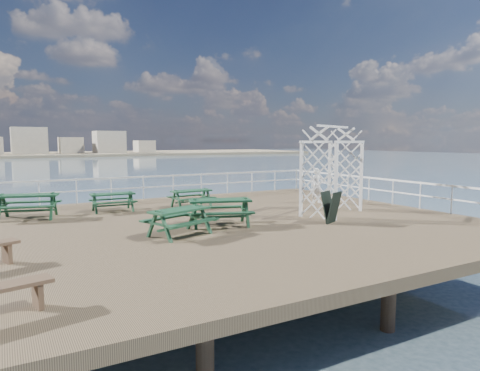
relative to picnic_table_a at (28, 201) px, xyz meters
name	(u,v)px	position (x,y,z in m)	size (l,w,h in m)	color
ground	(204,228)	(4.99, -3.96, -0.77)	(18.00, 14.00, 0.30)	brown
sea_backdrop	(66,151)	(17.53, 130.11, -1.12)	(300.00, 300.00, 9.20)	#415A6E
railing	(174,190)	(4.92, -1.39, 0.26)	(17.77, 13.76, 1.10)	white
picnic_table_a	(28,201)	(0.00, 0.00, 0.00)	(2.34, 2.07, 0.96)	#163D24
picnic_table_b	(113,198)	(2.96, 0.13, -0.11)	(1.69, 1.39, 0.79)	#163D24
picnic_table_c	(191,195)	(6.02, -0.40, -0.11)	(1.72, 1.42, 0.80)	#163D24
picnic_table_d	(220,206)	(5.35, -4.39, 0.00)	(2.38, 2.14, 0.96)	#163D24
picnic_table_e	(180,216)	(3.68, -5.15, -0.06)	(2.18, 1.97, 0.88)	#163D24
trellis_arbor	(332,175)	(9.99, -4.46, 0.84)	(2.99, 2.39, 3.28)	white
sandwich_board	(331,208)	(8.74, -5.85, -0.10)	(0.79, 0.71, 1.07)	black
person	(317,186)	(11.27, -2.02, 0.15)	(0.56, 0.37, 1.54)	white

